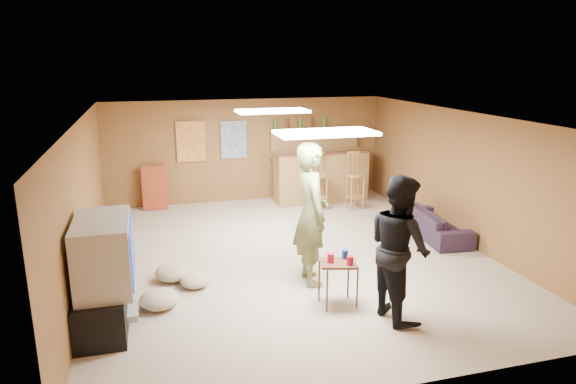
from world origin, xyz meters
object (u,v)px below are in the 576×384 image
object	(u,v)px
bar_counter	(321,176)
sofa	(436,224)
tray_table	(338,283)
person_olive	(311,214)
tv_body	(104,253)
person_black	(399,247)

from	to	relation	value
bar_counter	sofa	xyz separation A→B (m)	(1.20, -2.75, -0.31)
bar_counter	sofa	world-z (taller)	bar_counter
bar_counter	tray_table	size ratio (longest dim) A/B	3.49
person_olive	sofa	world-z (taller)	person_olive
person_olive	tray_table	size ratio (longest dim) A/B	3.44
person_olive	tv_body	bearing A→B (deg)	103.25
tv_body	sofa	bearing A→B (deg)	17.67
bar_counter	person_black	xyz separation A→B (m)	(-0.80, -5.14, 0.33)
tv_body	bar_counter	xyz separation A→B (m)	(4.15, 4.45, -0.35)
tv_body	tray_table	world-z (taller)	tv_body
tv_body	person_black	size ratio (longest dim) A/B	0.63
bar_counter	person_black	size ratio (longest dim) A/B	1.14
sofa	person_black	bearing A→B (deg)	145.99
person_black	tray_table	size ratio (longest dim) A/B	3.07
person_black	tv_body	bearing A→B (deg)	72.85
bar_counter	sofa	distance (m)	3.01
bar_counter	person_black	world-z (taller)	person_black
tv_body	person_olive	world-z (taller)	person_olive
sofa	tv_body	bearing A→B (deg)	113.52
sofa	tray_table	distance (m)	3.23
tray_table	tv_body	bearing A→B (deg)	175.14
tray_table	sofa	bearing A→B (deg)	36.91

